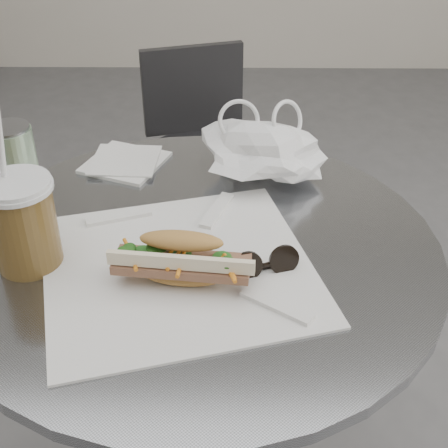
{
  "coord_description": "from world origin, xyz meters",
  "views": [
    {
      "loc": [
        0.05,
        -0.59,
        1.31
      ],
      "look_at": [
        0.04,
        0.18,
        0.79
      ],
      "focal_mm": 50.0,
      "sensor_mm": 36.0,
      "label": 1
    }
  ],
  "objects_px": {
    "iced_coffee": "(23,222)",
    "drink_can": "(15,167)",
    "chair_far": "(206,190)",
    "sunglasses": "(265,264)",
    "cafe_table": "(201,366)",
    "banh_mi": "(182,260)"
  },
  "relations": [
    {
      "from": "iced_coffee",
      "to": "drink_can",
      "type": "height_order",
      "value": "iced_coffee"
    },
    {
      "from": "chair_far",
      "to": "iced_coffee",
      "type": "distance_m",
      "value": 1.04
    },
    {
      "from": "sunglasses",
      "to": "drink_can",
      "type": "xyz_separation_m",
      "value": [
        -0.41,
        0.19,
        0.05
      ]
    },
    {
      "from": "chair_far",
      "to": "cafe_table",
      "type": "bearing_deg",
      "value": 74.97
    },
    {
      "from": "drink_can",
      "to": "sunglasses",
      "type": "bearing_deg",
      "value": -24.83
    },
    {
      "from": "cafe_table",
      "to": "iced_coffee",
      "type": "distance_m",
      "value": 0.43
    },
    {
      "from": "sunglasses",
      "to": "drink_can",
      "type": "relative_size",
      "value": 0.7
    },
    {
      "from": "iced_coffee",
      "to": "drink_can",
      "type": "distance_m",
      "value": 0.18
    },
    {
      "from": "chair_far",
      "to": "drink_can",
      "type": "distance_m",
      "value": 0.92
    },
    {
      "from": "chair_far",
      "to": "banh_mi",
      "type": "distance_m",
      "value": 1.04
    },
    {
      "from": "chair_far",
      "to": "banh_mi",
      "type": "relative_size",
      "value": 2.98
    },
    {
      "from": "cafe_table",
      "to": "drink_can",
      "type": "relative_size",
      "value": 5.26
    },
    {
      "from": "chair_far",
      "to": "banh_mi",
      "type": "height_order",
      "value": "banh_mi"
    },
    {
      "from": "cafe_table",
      "to": "iced_coffee",
      "type": "height_order",
      "value": "iced_coffee"
    },
    {
      "from": "banh_mi",
      "to": "sunglasses",
      "type": "bearing_deg",
      "value": 16.5
    },
    {
      "from": "chair_far",
      "to": "banh_mi",
      "type": "bearing_deg",
      "value": 73.82
    },
    {
      "from": "cafe_table",
      "to": "banh_mi",
      "type": "bearing_deg",
      "value": -99.82
    },
    {
      "from": "drink_can",
      "to": "banh_mi",
      "type": "bearing_deg",
      "value": -35.93
    },
    {
      "from": "chair_far",
      "to": "iced_coffee",
      "type": "relative_size",
      "value": 2.42
    },
    {
      "from": "sunglasses",
      "to": "drink_can",
      "type": "bearing_deg",
      "value": 138.36
    },
    {
      "from": "cafe_table",
      "to": "drink_can",
      "type": "bearing_deg",
      "value": 159.46
    },
    {
      "from": "banh_mi",
      "to": "drink_can",
      "type": "distance_m",
      "value": 0.36
    }
  ]
}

